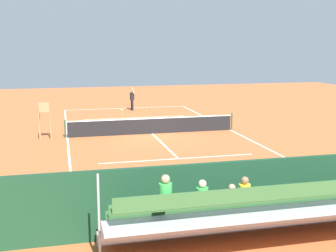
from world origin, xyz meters
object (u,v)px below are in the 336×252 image
Objects in this scene: equipment_bag at (231,213)px; tennis_racket at (122,110)px; courtside_bench at (282,195)px; bleacher_stand at (267,212)px; tennis_net at (152,126)px; umpire_chair at (45,117)px; tennis_ball_far at (122,113)px; tennis_ball_near at (146,110)px; tennis_player at (132,98)px.

equipment_bag reaches higher than tennis_racket.
courtside_bench is at bearing -175.91° from equipment_bag.
bleacher_stand is 16.64× the size of tennis_racket.
tennis_net is 18.92× the size of tennis_racket.
tennis_racket is at bearing -89.16° from bleacher_stand.
bleacher_stand reaches higher than umpire_chair.
courtside_bench is 21.42m from tennis_ball_far.
tennis_ball_near is (-1.46, -24.47, -0.89)m from bleacher_stand.
bleacher_stand reaches higher than tennis_racket.
umpire_chair is 15.21m from courtside_bench.
umpire_chair is 32.42× the size of tennis_ball_near.
tennis_ball_far is at bearing 57.72° from tennis_player.
tennis_ball_near reaches higher than tennis_racket.
bleacher_stand is 137.27× the size of tennis_ball_near.
tennis_racket is at bearing -26.77° from tennis_ball_near.
tennis_ball_far is (0.40, -21.43, -0.15)m from equipment_bag.
courtside_bench reaches higher than tennis_ball_far.
tennis_ball_near is at bearing -98.66° from tennis_net.
umpire_chair is at bearing 50.74° from tennis_ball_near.
tennis_racket is at bearing -85.23° from courtside_bench.
bleacher_stand is at bearing 91.51° from tennis_ball_far.
tennis_ball_far is (2.07, 1.07, 0.00)m from tennis_ball_near.
umpire_chair reaches higher than tennis_ball_far.
tennis_net reaches higher than equipment_bag.
tennis_racket is 8.25× the size of tennis_ball_far.
tennis_racket is (0.15, -23.42, -0.16)m from equipment_bag.
tennis_ball_far is at bearing -85.11° from tennis_net.
equipment_bag is (1.79, 0.13, -0.38)m from courtside_bench.
umpire_chair is at bearing -59.53° from courtside_bench.
tennis_ball_near is (0.12, -22.37, -0.53)m from courtside_bench.
tennis_racket is (0.37, -25.39, -0.91)m from bleacher_stand.
umpire_chair is at bearing 56.14° from tennis_ball_far.
tennis_ball_far is at bearing -84.13° from courtside_bench.
equipment_bag is 23.42m from tennis_racket.
umpire_chair is 2.38× the size of equipment_bag.
tennis_racket is at bearing -25.39° from tennis_player.
tennis_ball_near is at bearing -152.79° from tennis_ball_far.
courtside_bench is 3.31× the size of tennis_racket.
tennis_racket is at bearing -87.48° from tennis_net.
courtside_bench is (-1.50, 13.27, 0.06)m from tennis_net.
tennis_player is at bearing -123.60° from umpire_chair.
umpire_chair is 14.52m from equipment_bag.
bleacher_stand reaches higher than tennis_player.
tennis_ball_far is at bearing -88.94° from equipment_bag.
tennis_player reaches higher than tennis_racket.
courtside_bench reaches higher than tennis_ball_near.
tennis_player reaches higher than equipment_bag.
tennis_net is 13.36m from courtside_bench.
bleacher_stand is 16.38m from umpire_chair.
bleacher_stand reaches higher than tennis_net.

